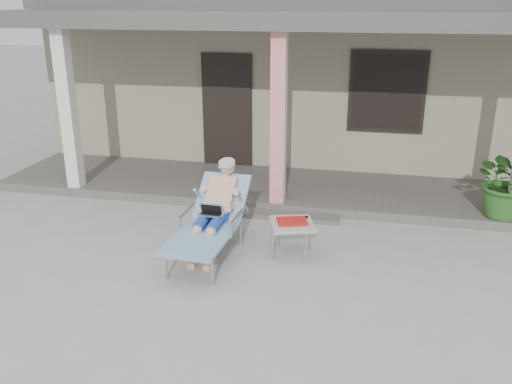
# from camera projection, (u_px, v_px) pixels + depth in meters

# --- Properties ---
(ground) EXTENTS (60.00, 60.00, 0.00)m
(ground) POSITION_uv_depth(u_px,v_px,m) (246.00, 273.00, 6.68)
(ground) COLOR #9E9E99
(ground) RESTS_ON ground
(house) EXTENTS (10.40, 5.40, 3.30)m
(house) POSITION_uv_depth(u_px,v_px,m) (313.00, 71.00, 12.09)
(house) COLOR gray
(house) RESTS_ON ground
(porch_deck) EXTENTS (10.00, 2.00, 0.15)m
(porch_deck) POSITION_uv_depth(u_px,v_px,m) (286.00, 188.00, 9.41)
(porch_deck) COLOR #605B56
(porch_deck) RESTS_ON ground
(porch_overhang) EXTENTS (10.00, 2.30, 2.85)m
(porch_overhang) POSITION_uv_depth(u_px,v_px,m) (289.00, 26.00, 8.44)
(porch_overhang) COLOR silver
(porch_overhang) RESTS_ON porch_deck
(porch_step) EXTENTS (2.00, 0.30, 0.07)m
(porch_step) POSITION_uv_depth(u_px,v_px,m) (274.00, 215.00, 8.36)
(porch_step) COLOR #605B56
(porch_step) RESTS_ON ground
(lounger) EXTENTS (0.77, 1.85, 1.18)m
(lounger) POSITION_uv_depth(u_px,v_px,m) (212.00, 200.00, 7.02)
(lounger) COLOR #B7B7BC
(lounger) RESTS_ON ground
(side_table) EXTENTS (0.68, 0.68, 0.49)m
(side_table) POSITION_uv_depth(u_px,v_px,m) (292.00, 226.00, 7.02)
(side_table) COLOR #A5A4A0
(side_table) RESTS_ON ground
(potted_palm) EXTENTS (1.17, 1.07, 1.11)m
(potted_palm) POSITION_uv_depth(u_px,v_px,m) (509.00, 181.00, 7.83)
(potted_palm) COLOR #26591E
(potted_palm) RESTS_ON porch_deck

